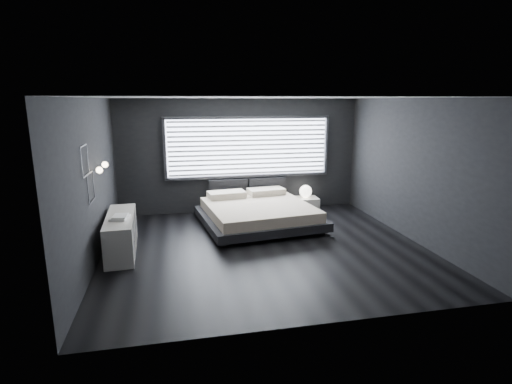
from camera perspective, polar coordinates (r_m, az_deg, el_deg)
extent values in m
plane|color=black|center=(7.72, 1.30, -7.93)|extent=(6.00, 6.00, 0.00)
plane|color=white|center=(7.20, 1.42, 13.34)|extent=(6.00, 6.00, 0.00)
cube|color=black|center=(9.99, -2.24, 5.21)|extent=(6.00, 0.04, 2.80)
cube|color=black|center=(4.77, 8.91, -3.73)|extent=(6.00, 0.04, 2.80)
cube|color=black|center=(7.27, -22.33, 1.26)|extent=(0.04, 5.50, 2.80)
cube|color=black|center=(8.52, 21.44, 2.94)|extent=(0.04, 5.50, 2.80)
cube|color=white|center=(9.98, -1.09, 6.43)|extent=(4.00, 0.02, 1.38)
cube|color=#47474C|center=(9.78, -12.95, 5.96)|extent=(0.06, 0.08, 1.48)
cube|color=#47474C|center=(10.52, 9.99, 6.58)|extent=(0.06, 0.08, 1.48)
cube|color=#47474C|center=(9.90, -1.08, 10.61)|extent=(4.14, 0.08, 0.06)
cube|color=#47474C|center=(10.06, -1.04, 2.28)|extent=(4.14, 0.08, 0.06)
cube|color=silver|center=(9.92, -1.03, 6.39)|extent=(3.94, 0.03, 1.32)
cube|color=black|center=(9.99, -3.97, 0.34)|extent=(0.96, 0.16, 0.52)
cube|color=black|center=(10.17, 1.62, 0.60)|extent=(0.96, 0.16, 0.52)
cylinder|color=silver|center=(7.28, -22.01, 2.90)|extent=(0.10, 0.02, 0.02)
sphere|color=#FFE5B7|center=(7.26, -21.47, 2.93)|extent=(0.11, 0.11, 0.11)
cylinder|color=silver|center=(7.86, -21.28, 3.65)|extent=(0.10, 0.02, 0.02)
sphere|color=#FFE5B7|center=(7.85, -20.77, 3.68)|extent=(0.11, 0.11, 0.11)
cube|color=#47474C|center=(6.63, -23.45, 6.07)|extent=(0.01, 0.46, 0.02)
cube|color=#47474C|center=(6.70, -23.10, 2.17)|extent=(0.01, 0.46, 0.02)
cube|color=#47474C|center=(6.88, -22.91, 4.40)|extent=(0.01, 0.02, 0.46)
cube|color=#47474C|center=(6.44, -23.66, 3.80)|extent=(0.01, 0.02, 0.46)
cube|color=#47474C|center=(6.94, -22.71, 2.47)|extent=(0.01, 0.46, 0.02)
cube|color=#47474C|center=(7.03, -22.38, -1.21)|extent=(0.01, 0.46, 0.02)
cube|color=#47474C|center=(7.20, -22.22, 1.00)|extent=(0.01, 0.02, 0.46)
cube|color=#47474C|center=(6.76, -22.89, 0.20)|extent=(0.01, 0.02, 0.46)
cube|color=black|center=(7.83, -4.66, -7.30)|extent=(0.15, 0.15, 0.09)
cube|color=black|center=(8.57, 9.27, -5.61)|extent=(0.15, 0.15, 0.09)
cube|color=black|center=(9.59, -7.53, -3.52)|extent=(0.15, 0.15, 0.09)
cube|color=black|center=(10.21, 4.23, -2.42)|extent=(0.15, 0.15, 0.09)
cube|color=black|center=(8.94, 0.39, -3.74)|extent=(2.74, 2.64, 0.18)
cube|color=beige|center=(8.89, 0.39, -2.49)|extent=(2.45, 2.45, 0.22)
cube|color=beige|center=(9.50, -4.23, -0.35)|extent=(0.92, 0.58, 0.15)
cube|color=beige|center=(9.80, 1.46, 0.10)|extent=(0.92, 0.58, 0.15)
cube|color=silver|center=(10.24, 7.18, -1.71)|extent=(0.60, 0.50, 0.34)
sphere|color=white|center=(10.20, 7.09, 0.11)|extent=(0.31, 0.31, 0.31)
cube|color=silver|center=(7.80, -18.70, -5.70)|extent=(0.56, 1.76, 0.70)
cube|color=#47474C|center=(7.78, -16.88, -5.60)|extent=(0.09, 1.72, 0.68)
cube|color=silver|center=(7.49, -18.89, -3.51)|extent=(0.35, 0.41, 0.04)
cube|color=silver|center=(7.46, -18.85, -3.28)|extent=(0.27, 0.34, 0.03)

